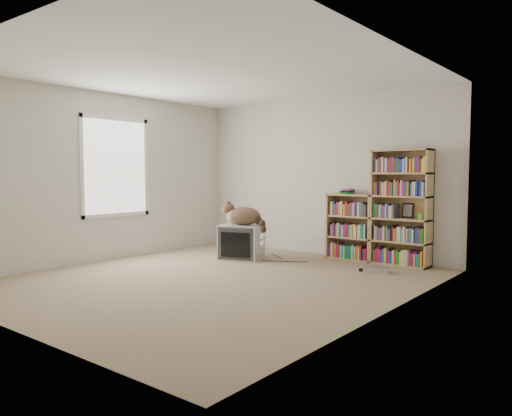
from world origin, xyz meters
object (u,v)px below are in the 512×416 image
Objects in this scene: crt_tv at (242,242)px; dvd_player at (376,270)px; cat at (247,219)px; bookcase_tall at (402,210)px; bookcase_short at (352,229)px.

crt_tv is 2.40× the size of dvd_player.
cat is 2.24m from bookcase_tall.
bookcase_short is at bearing 13.17° from cat.
bookcase_short reaches higher than crt_tv.
bookcase_short reaches higher than cat.
bookcase_tall is at bearing 0.01° from bookcase_short.
cat is 2.67× the size of dvd_player.
crt_tv is at bearing 166.81° from dvd_player.
bookcase_tall is at bearing 65.08° from dvd_player.
crt_tv is at bearing -143.10° from bookcase_short.
bookcase_short is 1.11m from dvd_player.
cat is at bearing 168.60° from dvd_player.
cat is at bearing -38.08° from crt_tv.
bookcase_tall is (1.98, 1.05, 0.16)m from cat.
crt_tv reaches higher than dvd_player.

